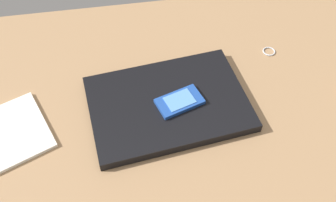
% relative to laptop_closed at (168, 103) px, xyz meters
% --- Properties ---
extents(desk_surface, '(1.20, 0.80, 0.03)m').
position_rel_laptop_closed_xyz_m(desk_surface, '(0.03, -0.01, -0.03)').
color(desk_surface, '#9E7751').
rests_on(desk_surface, ground).
extents(laptop_closed, '(0.37, 0.28, 0.02)m').
position_rel_laptop_closed_xyz_m(laptop_closed, '(0.00, 0.00, 0.00)').
color(laptop_closed, black).
rests_on(laptop_closed, desk_surface).
extents(cell_phone_on_laptop, '(0.11, 0.08, 0.01)m').
position_rel_laptop_closed_xyz_m(cell_phone_on_laptop, '(0.02, -0.01, 0.02)').
color(cell_phone_on_laptop, '#1E479E').
rests_on(cell_phone_on_laptop, laptop_closed).
extents(key_ring, '(0.03, 0.03, 0.00)m').
position_rel_laptop_closed_xyz_m(key_ring, '(0.28, 0.13, -0.01)').
color(key_ring, silver).
rests_on(key_ring, desk_surface).
extents(notepad, '(0.20, 0.21, 0.01)m').
position_rel_laptop_closed_xyz_m(notepad, '(-0.34, -0.02, -0.01)').
color(notepad, white).
rests_on(notepad, desk_surface).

